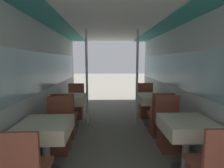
{
  "coord_description": "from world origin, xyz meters",
  "views": [
    {
      "loc": [
        -0.16,
        -1.29,
        1.53
      ],
      "look_at": [
        -0.01,
        2.48,
        1.03
      ],
      "focal_mm": 28.0,
      "sensor_mm": 36.0,
      "label": 1
    }
  ],
  "objects_px": {
    "chair_left_far_0": "(58,135)",
    "chair_left_near_1": "(66,123)",
    "support_pole_left_1": "(87,79)",
    "dining_table_right_1": "(152,100)",
    "dining_table_left_1": "(71,101)",
    "chair_right_far_1": "(146,107)",
    "chair_right_near_1": "(160,122)",
    "dining_table_right_0": "(187,128)",
    "chair_left_far_1": "(76,107)",
    "support_pole_right_1": "(137,79)",
    "chair_right_far_0": "(170,133)",
    "dining_table_left_0": "(45,130)"
  },
  "relations": [
    {
      "from": "support_pole_left_1",
      "to": "chair_right_far_1",
      "type": "distance_m",
      "value": 1.86
    },
    {
      "from": "chair_left_near_1",
      "to": "chair_right_far_1",
      "type": "height_order",
      "value": "same"
    },
    {
      "from": "chair_left_far_1",
      "to": "support_pole_right_1",
      "type": "bearing_deg",
      "value": 158.68
    },
    {
      "from": "support_pole_left_1",
      "to": "chair_left_near_1",
      "type": "bearing_deg",
      "value": -122.16
    },
    {
      "from": "chair_left_far_1",
      "to": "chair_right_far_1",
      "type": "relative_size",
      "value": 1.0
    },
    {
      "from": "chair_left_far_1",
      "to": "dining_table_right_0",
      "type": "distance_m",
      "value": 3.08
    },
    {
      "from": "dining_table_right_0",
      "to": "dining_table_right_1",
      "type": "bearing_deg",
      "value": 90.0
    },
    {
      "from": "chair_left_far_0",
      "to": "chair_right_near_1",
      "type": "height_order",
      "value": "same"
    },
    {
      "from": "chair_left_near_1",
      "to": "chair_left_far_0",
      "type": "bearing_deg",
      "value": -90.0
    },
    {
      "from": "chair_left_far_0",
      "to": "chair_right_near_1",
      "type": "xyz_separation_m",
      "value": [
        1.93,
        0.56,
        0.0
      ]
    },
    {
      "from": "support_pole_left_1",
      "to": "chair_left_far_0",
      "type": "bearing_deg",
      "value": -108.01
    },
    {
      "from": "chair_left_near_1",
      "to": "chair_right_near_1",
      "type": "bearing_deg",
      "value": 0.0
    },
    {
      "from": "dining_table_right_0",
      "to": "dining_table_left_0",
      "type": "bearing_deg",
      "value": 180.0
    },
    {
      "from": "chair_right_far_0",
      "to": "support_pole_right_1",
      "type": "xyz_separation_m",
      "value": [
        -0.38,
        1.17,
        0.83
      ]
    },
    {
      "from": "dining_table_right_1",
      "to": "support_pole_right_1",
      "type": "bearing_deg",
      "value": 180.0
    },
    {
      "from": "chair_left_near_1",
      "to": "chair_right_near_1",
      "type": "distance_m",
      "value": 1.93
    },
    {
      "from": "dining_table_left_1",
      "to": "chair_left_near_1",
      "type": "distance_m",
      "value": 0.69
    },
    {
      "from": "dining_table_left_1",
      "to": "dining_table_right_0",
      "type": "xyz_separation_m",
      "value": [
        1.93,
        -1.77,
        0.0
      ]
    },
    {
      "from": "dining_table_right_0",
      "to": "chair_right_far_0",
      "type": "xyz_separation_m",
      "value": [
        -0.0,
        0.6,
        -0.33
      ]
    },
    {
      "from": "chair_left_far_0",
      "to": "chair_right_far_0",
      "type": "height_order",
      "value": "same"
    },
    {
      "from": "chair_left_far_1",
      "to": "dining_table_right_0",
      "type": "bearing_deg",
      "value": 129.04
    },
    {
      "from": "chair_right_far_1",
      "to": "chair_left_far_1",
      "type": "bearing_deg",
      "value": 0.0
    },
    {
      "from": "support_pole_right_1",
      "to": "chair_left_far_1",
      "type": "bearing_deg",
      "value": 158.68
    },
    {
      "from": "chair_left_far_1",
      "to": "chair_left_far_0",
      "type": "bearing_deg",
      "value": 90.0
    },
    {
      "from": "chair_left_far_1",
      "to": "chair_right_far_1",
      "type": "xyz_separation_m",
      "value": [
        1.93,
        0.0,
        0.0
      ]
    },
    {
      "from": "dining_table_left_1",
      "to": "chair_left_far_0",
      "type": "bearing_deg",
      "value": -90.0
    },
    {
      "from": "chair_right_near_1",
      "to": "chair_left_far_0",
      "type": "bearing_deg",
      "value": -163.67
    },
    {
      "from": "dining_table_right_1",
      "to": "support_pole_right_1",
      "type": "distance_m",
      "value": 0.63
    },
    {
      "from": "dining_table_left_1",
      "to": "chair_right_far_0",
      "type": "height_order",
      "value": "chair_right_far_0"
    },
    {
      "from": "chair_left_far_1",
      "to": "chair_right_near_1",
      "type": "bearing_deg",
      "value": 147.92
    },
    {
      "from": "chair_right_near_1",
      "to": "support_pole_right_1",
      "type": "xyz_separation_m",
      "value": [
        -0.38,
        0.6,
        0.83
      ]
    },
    {
      "from": "dining_table_left_0",
      "to": "chair_right_far_1",
      "type": "xyz_separation_m",
      "value": [
        1.93,
        2.38,
        -0.33
      ]
    },
    {
      "from": "chair_left_far_1",
      "to": "support_pole_right_1",
      "type": "xyz_separation_m",
      "value": [
        1.55,
        -0.6,
        0.83
      ]
    },
    {
      "from": "support_pole_left_1",
      "to": "dining_table_right_0",
      "type": "height_order",
      "value": "support_pole_left_1"
    },
    {
      "from": "chair_right_far_0",
      "to": "dining_table_right_1",
      "type": "bearing_deg",
      "value": -90.0
    },
    {
      "from": "support_pole_left_1",
      "to": "chair_right_far_1",
      "type": "bearing_deg",
      "value": 21.32
    },
    {
      "from": "chair_right_near_1",
      "to": "dining_table_right_0",
      "type": "bearing_deg",
      "value": -90.0
    },
    {
      "from": "dining_table_left_1",
      "to": "chair_left_far_1",
      "type": "distance_m",
      "value": 0.69
    },
    {
      "from": "chair_left_far_0",
      "to": "dining_table_right_1",
      "type": "xyz_separation_m",
      "value": [
        1.93,
        1.17,
        0.33
      ]
    },
    {
      "from": "dining_table_right_1",
      "to": "chair_right_near_1",
      "type": "xyz_separation_m",
      "value": [
        -0.0,
        -0.6,
        -0.33
      ]
    },
    {
      "from": "chair_left_far_0",
      "to": "chair_left_near_1",
      "type": "distance_m",
      "value": 0.56
    },
    {
      "from": "chair_left_near_1",
      "to": "dining_table_right_0",
      "type": "distance_m",
      "value": 2.28
    },
    {
      "from": "support_pole_left_1",
      "to": "chair_right_near_1",
      "type": "distance_m",
      "value": 1.86
    },
    {
      "from": "chair_left_far_0",
      "to": "support_pole_left_1",
      "type": "xyz_separation_m",
      "value": [
        0.38,
        1.17,
        0.83
      ]
    },
    {
      "from": "chair_left_far_0",
      "to": "support_pole_right_1",
      "type": "bearing_deg",
      "value": -142.94
    },
    {
      "from": "dining_table_left_0",
      "to": "chair_left_near_1",
      "type": "relative_size",
      "value": 0.8
    },
    {
      "from": "dining_table_left_1",
      "to": "chair_left_near_1",
      "type": "height_order",
      "value": "chair_left_near_1"
    },
    {
      "from": "chair_left_far_0",
      "to": "chair_right_far_0",
      "type": "xyz_separation_m",
      "value": [
        1.93,
        0.0,
        0.0
      ]
    },
    {
      "from": "support_pole_left_1",
      "to": "dining_table_right_1",
      "type": "height_order",
      "value": "support_pole_left_1"
    },
    {
      "from": "chair_right_near_1",
      "to": "dining_table_right_1",
      "type": "bearing_deg",
      "value": 90.0
    }
  ]
}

